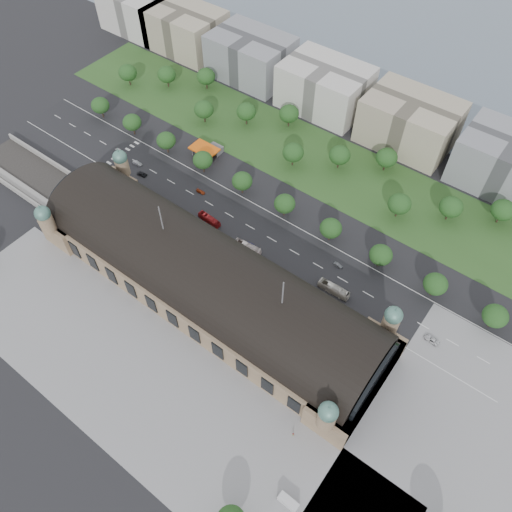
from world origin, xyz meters
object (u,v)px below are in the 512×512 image
Objects in this scene: bus_west at (209,219)px; traffic_car_1 at (137,163)px; traffic_car_2 at (142,174)px; parked_car_4 at (193,230)px; parked_car_1 at (164,204)px; bus_mid at (248,247)px; pedestrian_0 at (293,435)px; parked_car_3 at (176,210)px; traffic_car_0 at (119,150)px; parked_car_5 at (183,222)px; traffic_car_6 at (432,340)px; parked_car_2 at (174,214)px; petrol_station at (211,149)px; parked_car_0 at (114,182)px; bus_east at (334,289)px; van_south at (287,501)px; parked_car_6 at (163,212)px; traffic_car_5 at (338,265)px; traffic_car_3 at (201,192)px; traffic_car_4 at (251,244)px.

traffic_car_1 is at bearing 86.00° from bus_west.
traffic_car_2 is 45.52m from parked_car_4.
parked_car_1 is 47.15m from bus_mid.
bus_mid is at bearing 150.06° from pedestrian_0.
parked_car_3 is 16.91m from bus_west.
parked_car_5 reaches higher than traffic_car_0.
traffic_car_6 is 3.14× the size of pedestrian_0.
parked_car_2 is at bearing 165.19° from pedestrian_0.
petrol_station is 1.11× the size of bus_mid.
petrol_station is 2.41× the size of traffic_car_6.
traffic_car_6 is (151.69, 1.05, 0.09)m from traffic_car_2.
bus_mid reaches higher than pedestrian_0.
bus_east is at bearing 67.22° from parked_car_0.
parked_car_5 is at bearing 38.83° from parked_car_1.
parked_car_2 is 7.08m from parked_car_5.
traffic_car_6 is at bearing 82.90° from van_south.
petrol_station is at bearing 43.51° from bus_west.
parked_car_5 is 73.61m from bus_east.
parked_car_6 is at bearing -79.82° from parked_car_3.
traffic_car_2 is 13.77m from parked_car_0.
parked_car_2 is at bearing -116.28° from traffic_car_1.
parked_car_6 is (47.80, -17.44, 0.03)m from traffic_car_0.
parked_car_3 is at bearing 51.89° from parked_car_1.
parked_car_1 is at bearing -81.73° from traffic_car_6.
parked_car_4 is at bearing 43.98° from parked_car_2.
traffic_car_5 is 0.96× the size of parked_car_3.
traffic_car_6 reaches higher than parked_car_0.
parked_car_0 is at bearing 89.52° from bus_mid.
van_south is (109.62, -67.57, 0.70)m from parked_car_2.
petrol_station reaches higher than bus_west.
traffic_car_3 is at bearing 143.14° from van_south.
traffic_car_0 is 1.06× the size of parked_car_0.
parked_car_4 is (27.32, -44.28, -2.18)m from petrol_station.
bus_mid reaches higher than traffic_car_6.
traffic_car_2 reaches higher than traffic_car_4.
parked_car_1 reaches higher than parked_car_2.
pedestrian_0 reaches higher than traffic_car_4.
parked_car_5 is at bearing 71.59° from parked_car_6.
parked_car_1 is 0.40× the size of bus_mid.
parked_car_4 reaches higher than parked_car_3.
traffic_car_2 is 160.18m from van_south.
parked_car_5 is 122.17m from van_south.
van_south reaches higher than parked_car_3.
parked_car_0 is 37.04m from parked_car_3.
petrol_station reaches higher than parked_car_3.
parked_car_3 is 0.89× the size of parked_car_4.
parked_car_5 is at bearing 148.43° from van_south.
parked_car_3 is at bearing -71.91° from petrol_station.
parked_car_2 is 39.30m from bus_mid.
traffic_car_1 is (-23.91, -28.28, -2.12)m from petrol_station.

